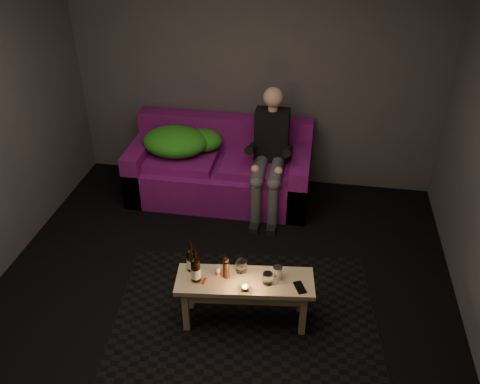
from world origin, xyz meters
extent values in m
plane|color=black|center=(0.00, 0.00, 0.00)|extent=(4.50, 4.50, 0.00)
plane|color=#4F4D4F|center=(0.00, 2.25, 1.30)|extent=(4.00, 0.00, 4.00)
cube|color=black|center=(0.25, 0.02, 0.00)|extent=(2.29, 1.78, 0.01)
cube|color=#620D59|center=(-0.31, 1.77, 0.20)|extent=(1.94, 0.87, 0.41)
cube|color=#620D59|center=(-0.31, 2.10, 0.62)|extent=(1.94, 0.21, 0.43)
cube|color=#620D59|center=(-1.18, 1.77, 0.30)|extent=(0.19, 0.87, 0.60)
cube|color=#620D59|center=(0.56, 1.77, 0.30)|extent=(0.19, 0.87, 0.60)
cube|color=#620D59|center=(-0.72, 1.72, 0.45)|extent=(0.73, 0.58, 0.10)
cube|color=#620D59|center=(0.09, 1.72, 0.45)|extent=(0.73, 0.58, 0.10)
ellipsoid|color=#1E961B|center=(-0.79, 1.77, 0.64)|extent=(0.70, 0.54, 0.29)
ellipsoid|color=#1E961B|center=(-0.52, 1.91, 0.61)|extent=(0.43, 0.35, 0.23)
ellipsoid|color=#1E961B|center=(-1.00, 1.89, 0.57)|extent=(0.31, 0.25, 0.15)
cube|color=black|center=(0.24, 1.82, 0.78)|extent=(0.35, 0.21, 0.53)
sphere|color=#E1AB8C|center=(0.24, 1.82, 1.19)|extent=(0.20, 0.20, 0.20)
cylinder|color=#41434A|center=(0.15, 1.52, 0.51)|extent=(0.14, 0.48, 0.14)
cylinder|color=#41434A|center=(0.33, 1.52, 0.51)|extent=(0.14, 0.48, 0.14)
cylinder|color=#41434A|center=(0.15, 1.29, 0.25)|extent=(0.11, 0.11, 0.49)
cylinder|color=#41434A|center=(0.33, 1.29, 0.25)|extent=(0.11, 0.11, 0.49)
cube|color=black|center=(0.15, 1.23, 0.03)|extent=(0.09, 0.21, 0.06)
cube|color=black|center=(0.33, 1.23, 0.03)|extent=(0.09, 0.21, 0.06)
cube|color=tan|center=(0.25, -0.03, 0.42)|extent=(1.09, 0.46, 0.04)
cube|color=tan|center=(0.25, -0.03, 0.35)|extent=(0.95, 0.37, 0.10)
cube|color=tan|center=(-0.19, -0.21, 0.20)|extent=(0.05, 0.05, 0.40)
cube|color=tan|center=(-0.21, 0.03, 0.20)|extent=(0.05, 0.05, 0.40)
cube|color=tan|center=(0.71, -0.10, 0.20)|extent=(0.05, 0.05, 0.40)
cube|color=tan|center=(0.69, 0.14, 0.20)|extent=(0.05, 0.05, 0.40)
cylinder|color=black|center=(-0.18, 0.01, 0.53)|extent=(0.07, 0.07, 0.19)
cylinder|color=white|center=(-0.18, 0.01, 0.50)|extent=(0.07, 0.07, 0.08)
cone|color=black|center=(-0.18, 0.01, 0.64)|extent=(0.07, 0.07, 0.03)
cylinder|color=black|center=(-0.18, 0.01, 0.67)|extent=(0.03, 0.03, 0.09)
cylinder|color=black|center=(-0.12, -0.10, 0.54)|extent=(0.07, 0.07, 0.20)
cylinder|color=white|center=(-0.12, -0.10, 0.51)|extent=(0.08, 0.08, 0.09)
cone|color=black|center=(-0.12, -0.10, 0.65)|extent=(0.07, 0.07, 0.03)
cylinder|color=black|center=(-0.12, -0.10, 0.69)|extent=(0.03, 0.03, 0.10)
cylinder|color=silver|center=(0.04, -0.02, 0.48)|extent=(0.05, 0.05, 0.08)
cylinder|color=black|center=(0.10, -0.02, 0.51)|extent=(0.06, 0.06, 0.14)
cylinder|color=white|center=(0.21, 0.06, 0.49)|extent=(0.11, 0.11, 0.10)
cylinder|color=white|center=(0.27, -0.15, 0.46)|extent=(0.06, 0.06, 0.05)
sphere|color=orange|center=(0.27, -0.15, 0.47)|extent=(0.02, 0.02, 0.02)
cylinder|color=white|center=(0.43, -0.05, 0.48)|extent=(0.08, 0.08, 0.10)
cylinder|color=#B7BABF|center=(0.49, 0.03, 0.49)|extent=(0.09, 0.09, 0.10)
cube|color=black|center=(0.67, -0.06, 0.44)|extent=(0.12, 0.15, 0.01)
cube|color=red|center=(-0.05, -0.11, 0.44)|extent=(0.03, 0.07, 0.01)
camera|label=1|loc=(0.70, -2.93, 3.09)|focal=38.00mm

